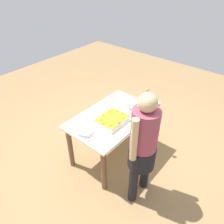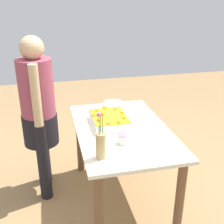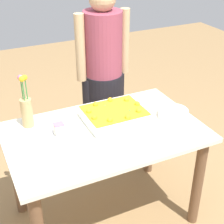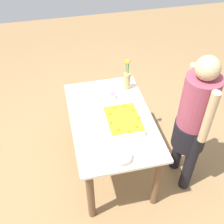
{
  "view_description": "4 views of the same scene",
  "coord_description": "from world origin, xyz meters",
  "px_view_note": "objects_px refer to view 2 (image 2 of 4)",
  "views": [
    {
      "loc": [
        1.86,
        1.54,
        2.52
      ],
      "look_at": [
        0.08,
        0.06,
        0.88
      ],
      "focal_mm": 35.0,
      "sensor_mm": 36.0,
      "label": 1
    },
    {
      "loc": [
        -2.08,
        0.58,
        1.79
      ],
      "look_at": [
        0.03,
        0.08,
        0.88
      ],
      "focal_mm": 45.0,
      "sensor_mm": 36.0,
      "label": 2
    },
    {
      "loc": [
        -0.74,
        -1.66,
        1.9
      ],
      "look_at": [
        0.09,
        0.08,
        0.81
      ],
      "focal_mm": 55.0,
      "sensor_mm": 36.0,
      "label": 3
    },
    {
      "loc": [
        1.89,
        -0.42,
        2.59
      ],
      "look_at": [
        0.01,
        0.0,
        0.82
      ],
      "focal_mm": 45.0,
      "sensor_mm": 36.0,
      "label": 4
    }
  ],
  "objects_px": {
    "person_standing": "(38,109)",
    "sheet_cake": "(109,120)",
    "fruit_bowl": "(113,105)",
    "cake_knife": "(159,153)",
    "flower_vase": "(101,142)",
    "serving_plate_with_slice": "(122,142)"
  },
  "relations": [
    {
      "from": "flower_vase",
      "to": "serving_plate_with_slice",
      "type": "bearing_deg",
      "value": -52.65
    },
    {
      "from": "sheet_cake",
      "to": "person_standing",
      "type": "bearing_deg",
      "value": 72.37
    },
    {
      "from": "sheet_cake",
      "to": "serving_plate_with_slice",
      "type": "xyz_separation_m",
      "value": [
        -0.38,
        -0.01,
        -0.02
      ]
    },
    {
      "from": "sheet_cake",
      "to": "serving_plate_with_slice",
      "type": "relative_size",
      "value": 2.07
    },
    {
      "from": "person_standing",
      "to": "sheet_cake",
      "type": "bearing_deg",
      "value": -17.63
    },
    {
      "from": "serving_plate_with_slice",
      "to": "flower_vase",
      "type": "relative_size",
      "value": 0.53
    },
    {
      "from": "sheet_cake",
      "to": "person_standing",
      "type": "distance_m",
      "value": 0.63
    },
    {
      "from": "sheet_cake",
      "to": "flower_vase",
      "type": "distance_m",
      "value": 0.56
    },
    {
      "from": "flower_vase",
      "to": "person_standing",
      "type": "distance_m",
      "value": 0.83
    },
    {
      "from": "cake_knife",
      "to": "flower_vase",
      "type": "height_order",
      "value": "flower_vase"
    },
    {
      "from": "person_standing",
      "to": "cake_knife",
      "type": "bearing_deg",
      "value": -41.93
    },
    {
      "from": "cake_knife",
      "to": "sheet_cake",
      "type": "bearing_deg",
      "value": -79.48
    },
    {
      "from": "cake_knife",
      "to": "fruit_bowl",
      "type": "xyz_separation_m",
      "value": [
        0.94,
        0.12,
        0.02
      ]
    },
    {
      "from": "fruit_bowl",
      "to": "serving_plate_with_slice",
      "type": "bearing_deg",
      "value": 171.59
    },
    {
      "from": "sheet_cake",
      "to": "fruit_bowl",
      "type": "height_order",
      "value": "sheet_cake"
    },
    {
      "from": "sheet_cake",
      "to": "flower_vase",
      "type": "xyz_separation_m",
      "value": [
        -0.53,
        0.18,
        0.08
      ]
    },
    {
      "from": "cake_knife",
      "to": "fruit_bowl",
      "type": "height_order",
      "value": "fruit_bowl"
    },
    {
      "from": "person_standing",
      "to": "fruit_bowl",
      "type": "bearing_deg",
      "value": 14.51
    },
    {
      "from": "flower_vase",
      "to": "person_standing",
      "type": "relative_size",
      "value": 0.24
    },
    {
      "from": "flower_vase",
      "to": "fruit_bowl",
      "type": "distance_m",
      "value": 0.96
    },
    {
      "from": "sheet_cake",
      "to": "person_standing",
      "type": "height_order",
      "value": "person_standing"
    },
    {
      "from": "cake_knife",
      "to": "fruit_bowl",
      "type": "distance_m",
      "value": 0.95
    }
  ]
}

